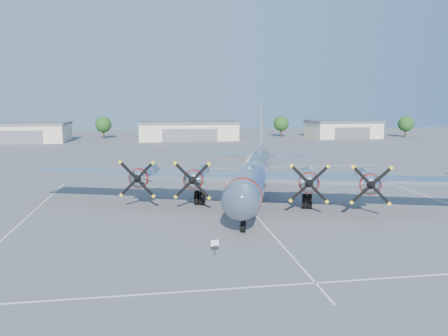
{
  "coord_description": "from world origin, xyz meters",
  "views": [
    {
      "loc": [
        -9.55,
        -46.31,
        11.06
      ],
      "look_at": [
        -1.5,
        4.71,
        3.2
      ],
      "focal_mm": 35.0,
      "sensor_mm": 36.0,
      "label": 1
    }
  ],
  "objects": [
    {
      "name": "main_bomber_b29",
      "position": [
        1.12,
        -0.01,
        0.0
      ],
      "size": [
        56.3,
        46.24,
        10.74
      ],
      "primitive_type": null,
      "rotation": [
        0.0,
        0.0,
        -0.3
      ],
      "color": "silver",
      "rests_on": "ground"
    },
    {
      "name": "parking_lines",
      "position": [
        0.0,
        -1.75,
        0.01
      ],
      "size": [
        60.0,
        50.08,
        0.01
      ],
      "color": "silver",
      "rests_on": "ground"
    },
    {
      "name": "hangar_east",
      "position": [
        48.0,
        81.96,
        2.71
      ],
      "size": [
        20.6,
        14.6,
        5.4
      ],
      "color": "beige",
      "rests_on": "ground"
    },
    {
      "name": "ground",
      "position": [
        0.0,
        0.0,
        0.0
      ],
      "size": [
        260.0,
        260.0,
        0.0
      ],
      "primitive_type": "plane",
      "color": "#4E4E51",
      "rests_on": "ground"
    },
    {
      "name": "hangar_center",
      "position": [
        0.0,
        81.96,
        2.71
      ],
      "size": [
        28.6,
        14.6,
        5.4
      ],
      "color": "beige",
      "rests_on": "ground"
    },
    {
      "name": "tree_far_east",
      "position": [
        68.0,
        80.0,
        4.22
      ],
      "size": [
        4.8,
        4.8,
        6.64
      ],
      "color": "#382619",
      "rests_on": "ground"
    },
    {
      "name": "hangar_west",
      "position": [
        -45.0,
        81.96,
        2.71
      ],
      "size": [
        22.6,
        14.6,
        5.4
      ],
      "color": "beige",
      "rests_on": "ground"
    },
    {
      "name": "tree_west",
      "position": [
        -25.0,
        90.0,
        4.22
      ],
      "size": [
        4.8,
        4.8,
        6.64
      ],
      "color": "#382619",
      "rests_on": "ground"
    },
    {
      "name": "tree_east",
      "position": [
        30.0,
        88.0,
        4.22
      ],
      "size": [
        4.8,
        4.8,
        6.64
      ],
      "color": "#382619",
      "rests_on": "ground"
    },
    {
      "name": "info_placard",
      "position": [
        -5.47,
        -16.19,
        0.81
      ],
      "size": [
        0.6,
        0.16,
        1.16
      ],
      "rotation": [
        0.0,
        0.0,
        0.2
      ],
      "color": "black",
      "rests_on": "ground"
    }
  ]
}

